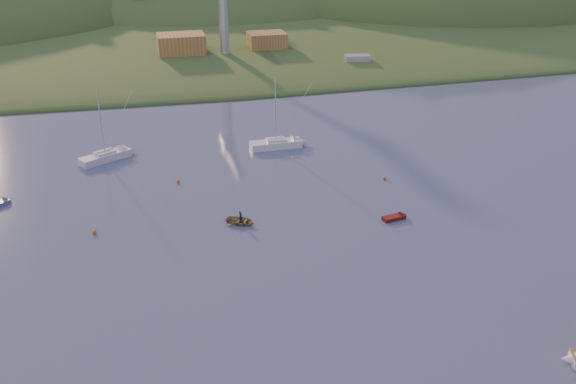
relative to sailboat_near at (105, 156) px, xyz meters
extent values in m
ellipsoid|color=#24431A|center=(25.43, 100.77, -0.72)|extent=(640.00, 150.00, 7.00)
ellipsoid|color=#24431A|center=(35.43, 145.77, -0.72)|extent=(140.00, 120.00, 36.00)
ellipsoid|color=#24431A|center=(120.43, 130.77, -0.72)|extent=(150.00, 130.00, 60.00)
cube|color=slate|center=(30.43, 57.77, 0.48)|extent=(42.00, 16.00, 2.40)
cube|color=olive|center=(17.43, 58.77, 4.08)|extent=(11.00, 8.00, 4.80)
cube|color=olive|center=(38.43, 59.77, 3.68)|extent=(9.00, 7.00, 4.00)
cylinder|color=#B7B7BC|center=(27.43, 55.77, 10.68)|extent=(2.20, 2.20, 18.00)
cone|color=silver|center=(39.86, -58.40, -0.27)|extent=(2.27, 2.30, 1.82)
cube|color=silver|center=(0.00, 0.00, -0.17)|extent=(8.14, 6.11, 1.10)
cube|color=silver|center=(0.00, 0.00, 0.43)|extent=(3.50, 3.07, 0.70)
cylinder|color=silver|center=(0.00, 0.00, 5.39)|extent=(0.18, 0.18, 10.02)
cylinder|color=silver|center=(0.00, 0.00, 0.68)|extent=(2.83, 1.72, 0.12)
cylinder|color=silver|center=(0.00, 0.00, 0.78)|extent=(2.61, 1.72, 0.36)
cube|color=silver|center=(26.66, -1.04, -0.16)|extent=(8.34, 2.70, 1.14)
cube|color=silver|center=(26.66, -1.04, 0.46)|extent=(3.15, 1.94, 0.72)
cylinder|color=silver|center=(26.66, -1.04, 5.59)|extent=(0.18, 0.18, 10.35)
cylinder|color=silver|center=(26.66, -1.04, 0.71)|extent=(3.31, 0.21, 0.12)
cylinder|color=silver|center=(26.66, -1.04, 0.81)|extent=(2.91, 0.43, 0.36)
imported|color=olive|center=(16.50, -25.64, -0.34)|extent=(4.55, 4.22, 0.77)
imported|color=black|center=(16.50, -25.64, 0.01)|extent=(0.58, 0.64, 1.46)
cube|color=#59120C|center=(35.42, -29.16, -0.48)|extent=(3.10, 1.69, 0.49)
cone|color=#59120C|center=(36.86, -28.89, -0.48)|extent=(1.22, 1.34, 1.17)
cone|color=slate|center=(-12.49, -11.96, -0.47)|extent=(1.56, 1.56, 1.23)
cube|color=slate|center=(56.35, 43.77, 0.13)|extent=(13.86, 6.48, 1.72)
cube|color=#B7B7BC|center=(56.35, 43.77, 1.56)|extent=(6.05, 3.59, 2.29)
sphere|color=#FF540D|center=(38.96, -17.18, -0.47)|extent=(0.50, 0.50, 0.50)
sphere|color=#FF540D|center=(-1.13, -23.86, -0.47)|extent=(0.50, 0.50, 0.50)
sphere|color=#FF540D|center=(10.07, -11.12, -0.47)|extent=(0.50, 0.50, 0.50)
camera|label=1|loc=(5.18, -95.54, 36.50)|focal=40.00mm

